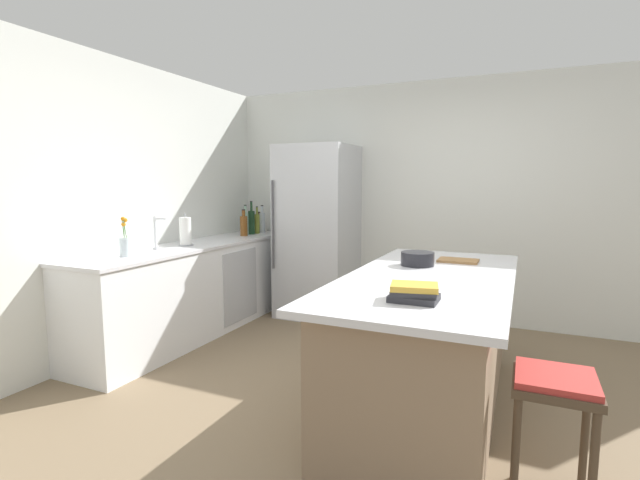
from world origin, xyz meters
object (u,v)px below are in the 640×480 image
wine_bottle (252,222)px  gin_bottle (246,223)px  sink_faucet (156,232)px  flower_vase (125,244)px  refrigerator (318,232)px  olive_oil_bottle (257,223)px  soda_bottle (262,222)px  bar_stool (554,399)px  whiskey_bottle (244,225)px  kitchen_island (428,342)px  cookbook_stack (414,293)px  mixing_bowl (417,259)px  syrup_bottle (259,224)px  paper_towel_roll (185,232)px  cutting_board (458,261)px

wine_bottle → gin_bottle: size_ratio=1.11×
sink_faucet → flower_vase: flower_vase is taller
refrigerator → olive_oil_bottle: bearing=-178.6°
gin_bottle → sink_faucet: bearing=-93.2°
flower_vase → soda_bottle: 2.04m
bar_stool → soda_bottle: size_ratio=1.93×
whiskey_bottle → kitchen_island: bearing=-30.8°
cookbook_stack → mixing_bowl: mixing_bowl is taller
kitchen_island → whiskey_bottle: 2.83m
syrup_bottle → mixing_bowl: size_ratio=1.03×
cookbook_stack → bar_stool: bearing=-3.2°
syrup_bottle → mixing_bowl: bearing=-34.0°
refrigerator → cookbook_stack: size_ratio=7.26×
whiskey_bottle → cookbook_stack: size_ratio=1.15×
wine_bottle → gin_bottle: bearing=-99.0°
olive_oil_bottle → whiskey_bottle: (0.00, -0.29, -0.00)m
cookbook_stack → paper_towel_roll: bearing=154.4°
soda_bottle → flower_vase: bearing=-91.9°
gin_bottle → soda_bottle: bearing=80.5°
paper_towel_roll → bar_stool: bearing=-21.3°
olive_oil_bottle → whiskey_bottle: size_ratio=1.07×
bar_stool → flower_vase: flower_vase is taller
paper_towel_roll → wine_bottle: size_ratio=0.80×
paper_towel_roll → whiskey_bottle: 0.92m
whiskey_bottle → cookbook_stack: bearing=-41.0°
kitchen_island → mixing_bowl: (-0.15, 0.33, 0.50)m
soda_bottle → sink_faucet: bearing=-94.4°
sink_faucet → cutting_board: 2.63m
gin_bottle → cutting_board: size_ratio=1.19×
paper_towel_roll → cookbook_stack: (2.48, -1.19, -0.09)m
refrigerator → cutting_board: 2.02m
bar_stool → wine_bottle: (-3.11, 2.34, 0.53)m
mixing_bowl → cookbook_stack: bearing=-78.7°
refrigerator → bar_stool: refrigerator is taller
olive_oil_bottle → mixing_bowl: (2.22, -1.37, -0.08)m
mixing_bowl → paper_towel_roll: bearing=175.8°
sink_faucet → gin_bottle: (0.08, 1.34, -0.02)m
bar_stool → gin_bottle: (-3.13, 2.24, 0.52)m
bar_stool → whiskey_bottle: bearing=145.2°
olive_oil_bottle → cookbook_stack: olive_oil_bottle is taller
flower_vase → syrup_bottle: 2.12m
mixing_bowl → olive_oil_bottle: bearing=148.3°
flower_vase → mixing_bowl: (2.28, 0.57, -0.05)m
bar_stool → flower_vase: (-3.14, 0.49, 0.48)m
cookbook_stack → syrup_bottle: bearing=134.3°
flower_vase → bar_stool: bearing=-8.9°
kitchen_island → gin_bottle: gin_bottle is taller
refrigerator → flower_vase: refrigerator is taller
syrup_bottle → olive_oil_bottle: (0.08, -0.18, 0.03)m
kitchen_island → olive_oil_bottle: olive_oil_bottle is taller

